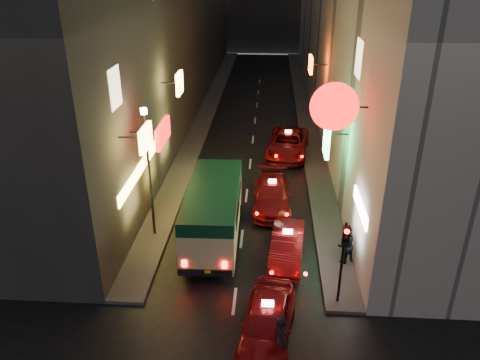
% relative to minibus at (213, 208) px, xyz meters
% --- Properties ---
extents(building_left, '(7.58, 52.00, 18.00)m').
position_rel_minibus_xyz_m(building_left, '(-6.71, 21.25, 7.22)').
color(building_left, '#3A3734').
rests_on(building_left, ground).
extents(building_right, '(8.27, 52.00, 18.00)m').
position_rel_minibus_xyz_m(building_right, '(9.28, 21.25, 7.22)').
color(building_right, '#B2ACA3').
rests_on(building_right, ground).
extents(sidewalk_left, '(1.50, 52.00, 0.15)m').
position_rel_minibus_xyz_m(sidewalk_left, '(-2.96, 21.25, -1.71)').
color(sidewalk_left, '#4C4946').
rests_on(sidewalk_left, ground).
extents(sidewalk_right, '(1.50, 52.00, 0.15)m').
position_rel_minibus_xyz_m(sidewalk_right, '(5.54, 21.25, -1.71)').
color(sidewalk_right, '#4C4946').
rests_on(sidewalk_right, ground).
extents(minibus, '(2.40, 6.59, 2.82)m').
position_rel_minibus_xyz_m(minibus, '(0.00, 0.00, 0.00)').
color(minibus, '#DBC889').
rests_on(minibus, ground).
extents(taxi_near, '(2.93, 5.73, 1.91)m').
position_rel_minibus_xyz_m(taxi_near, '(2.57, -6.18, -0.91)').
color(taxi_near, maroon).
rests_on(taxi_near, ground).
extents(taxi_second, '(2.41, 4.94, 1.69)m').
position_rel_minibus_xyz_m(taxi_second, '(3.39, -1.20, -1.02)').
color(taxi_second, maroon).
rests_on(taxi_second, ground).
extents(taxi_third, '(2.15, 5.20, 1.82)m').
position_rel_minibus_xyz_m(taxi_third, '(2.70, 3.60, -0.96)').
color(taxi_third, maroon).
rests_on(taxi_third, ground).
extents(taxi_far, '(3.02, 5.96, 1.99)m').
position_rel_minibus_xyz_m(taxi_far, '(3.74, 11.06, -0.87)').
color(taxi_far, maroon).
rests_on(taxi_far, ground).
extents(pedestrian_crossing, '(0.64, 0.81, 2.15)m').
position_rel_minibus_xyz_m(pedestrian_crossing, '(3.04, -7.19, -0.71)').
color(pedestrian_crossing, black).
rests_on(pedestrian_crossing, ground).
extents(pedestrian_sidewalk, '(0.86, 0.76, 1.93)m').
position_rel_minibus_xyz_m(pedestrian_sidewalk, '(5.89, -1.49, -0.67)').
color(pedestrian_sidewalk, black).
rests_on(pedestrian_sidewalk, sidewalk_right).
extents(traffic_light, '(0.26, 0.43, 3.50)m').
position_rel_minibus_xyz_m(traffic_light, '(5.29, -4.27, 0.90)').
color(traffic_light, black).
rests_on(traffic_light, sidewalk_right).
extents(lamp_post, '(0.28, 0.28, 6.22)m').
position_rel_minibus_xyz_m(lamp_post, '(-2.91, 0.25, 1.94)').
color(lamp_post, black).
rests_on(lamp_post, sidewalk_left).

